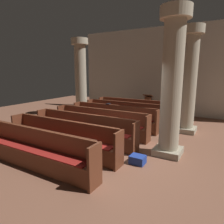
{
  "coord_description": "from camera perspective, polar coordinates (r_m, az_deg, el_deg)",
  "views": [
    {
      "loc": [
        2.92,
        -4.73,
        2.3
      ],
      "look_at": [
        -0.83,
        1.76,
        0.75
      ],
      "focal_mm": 32.46,
      "sensor_mm": 36.0,
      "label": 1
    }
  ],
  "objects": [
    {
      "name": "pew_row_6",
      "position": [
        5.28,
        -21.59,
        -9.31
      ],
      "size": [
        3.74,
        0.47,
        0.91
      ],
      "color": "brown",
      "rests_on": "ground"
    },
    {
      "name": "kneeler_box_navy",
      "position": [
        7.97,
        15.75,
        -4.5
      ],
      "size": [
        0.38,
        0.29,
        0.27
      ],
      "primitive_type": "cube",
      "color": "navy",
      "rests_on": "ground"
    },
    {
      "name": "pew_row_1",
      "position": [
        9.06,
        3.51,
        0.07
      ],
      "size": [
        3.74,
        0.46,
        0.91
      ],
      "color": "brown",
      "rests_on": "ground"
    },
    {
      "name": "lectern",
      "position": [
        10.81,
        10.04,
        1.66
      ],
      "size": [
        0.48,
        0.45,
        1.08
      ],
      "color": "brown",
      "rests_on": "ground"
    },
    {
      "name": "ground_plane",
      "position": [
        6.02,
        -1.58,
        -10.79
      ],
      "size": [
        19.2,
        19.2,
        0.0
      ],
      "primitive_type": "plane",
      "color": "brown"
    },
    {
      "name": "pillar_aisle_rear",
      "position": [
        5.53,
        16.51,
        8.0
      ],
      "size": [
        0.78,
        0.78,
        3.83
      ],
      "color": "#9F967E",
      "rests_on": "ground"
    },
    {
      "name": "pew_row_2",
      "position": [
        8.21,
        0.42,
        -1.13
      ],
      "size": [
        3.74,
        0.46,
        0.91
      ],
      "color": "brown",
      "rests_on": "ground"
    },
    {
      "name": "pew_row_4",
      "position": [
        6.61,
        -8.1,
        -4.41
      ],
      "size": [
        3.74,
        0.46,
        0.91
      ],
      "color": "brown",
      "rests_on": "ground"
    },
    {
      "name": "pew_row_5",
      "position": [
        5.9,
        -14.05,
        -6.63
      ],
      "size": [
        3.74,
        0.46,
        0.91
      ],
      "color": "brown",
      "rests_on": "ground"
    },
    {
      "name": "pillar_far_side",
      "position": [
        10.47,
        -8.83,
        9.84
      ],
      "size": [
        0.82,
        0.82,
        3.83
      ],
      "color": "#9F967E",
      "rests_on": "ground"
    },
    {
      "name": "back_wall",
      "position": [
        11.2,
        15.16,
        11.02
      ],
      "size": [
        10.0,
        0.16,
        4.5
      ],
      "primitive_type": "cube",
      "color": "beige",
      "rests_on": "ground"
    },
    {
      "name": "pew_row_0",
      "position": [
        9.94,
        6.06,
        1.07
      ],
      "size": [
        3.74,
        0.47,
        0.91
      ],
      "color": "brown",
      "rests_on": "ground"
    },
    {
      "name": "kneeler_box_blue",
      "position": [
        5.25,
        7.22,
        -13.15
      ],
      "size": [
        0.37,
        0.31,
        0.21
      ],
      "primitive_type": "cube",
      "color": "navy",
      "rests_on": "ground"
    },
    {
      "name": "pew_row_3",
      "position": [
        7.39,
        -3.37,
        -2.6
      ],
      "size": [
        3.74,
        0.47,
        0.91
      ],
      "color": "brown",
      "rests_on": "ground"
    },
    {
      "name": "hymn_book",
      "position": [
        8.46,
        -1.05,
        2.33
      ],
      "size": [
        0.15,
        0.2,
        0.03
      ],
      "primitive_type": "cube",
      "color": "black",
      "rests_on": "pew_row_2"
    },
    {
      "name": "pillar_aisle_side",
      "position": [
        7.95,
        20.8,
        8.7
      ],
      "size": [
        0.82,
        0.82,
        3.83
      ],
      "color": "#9F967E",
      "rests_on": "ground"
    }
  ]
}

